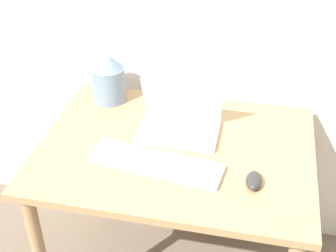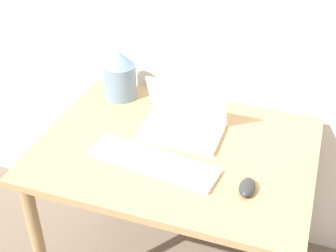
{
  "view_description": "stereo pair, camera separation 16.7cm",
  "coord_description": "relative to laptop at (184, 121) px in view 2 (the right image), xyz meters",
  "views": [
    {
      "loc": [
        0.27,
        -0.99,
        1.8
      ],
      "look_at": [
        -0.03,
        0.36,
        0.85
      ],
      "focal_mm": 50.0,
      "sensor_mm": 36.0,
      "label": 1
    },
    {
      "loc": [
        0.43,
        -0.94,
        1.8
      ],
      "look_at": [
        -0.03,
        0.36,
        0.85
      ],
      "focal_mm": 50.0,
      "sensor_mm": 36.0,
      "label": 2
    }
  ],
  "objects": [
    {
      "name": "keyboard",
      "position": [
        -0.04,
        -0.23,
        -0.04
      ],
      "size": [
        0.48,
        0.19,
        0.02
      ],
      "color": "white",
      "rests_on": "desk"
    },
    {
      "name": "vase",
      "position": [
        -0.34,
        0.16,
        0.06
      ],
      "size": [
        0.14,
        0.14,
        0.22
      ],
      "color": "slate",
      "rests_on": "desk"
    },
    {
      "name": "desk",
      "position": [
        0.01,
        -0.11,
        -0.15
      ],
      "size": [
        1.01,
        0.75,
        0.75
      ],
      "color": "tan",
      "rests_on": "ground_plane"
    },
    {
      "name": "laptop",
      "position": [
        0.0,
        0.0,
        0.0
      ],
      "size": [
        0.3,
        0.21,
        0.21
      ],
      "color": "white",
      "rests_on": "desk"
    },
    {
      "name": "mouse",
      "position": [
        0.3,
        -0.26,
        -0.03
      ],
      "size": [
        0.05,
        0.09,
        0.04
      ],
      "color": "#2D2D2D",
      "rests_on": "desk"
    }
  ]
}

